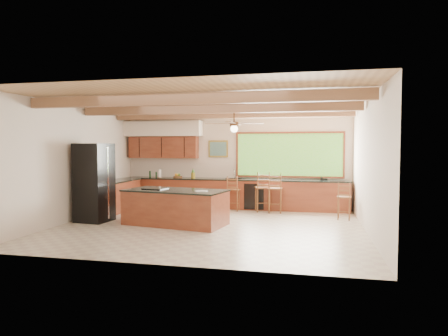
# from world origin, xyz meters

# --- Properties ---
(ground) EXTENTS (7.20, 7.20, 0.00)m
(ground) POSITION_xyz_m (0.00, 0.00, 0.00)
(ground) COLOR beige
(ground) RESTS_ON ground
(room_shell) EXTENTS (7.27, 6.54, 3.02)m
(room_shell) POSITION_xyz_m (-0.17, 0.65, 2.21)
(room_shell) COLOR beige
(room_shell) RESTS_ON ground
(counter_run) EXTENTS (7.12, 3.10, 1.24)m
(counter_run) POSITION_xyz_m (-0.82, 2.52, 0.46)
(counter_run) COLOR brown
(counter_run) RESTS_ON ground
(island) EXTENTS (2.63, 1.57, 0.88)m
(island) POSITION_xyz_m (-0.87, 0.01, 0.43)
(island) COLOR brown
(island) RESTS_ON ground
(refrigerator) EXTENTS (0.85, 0.83, 2.00)m
(refrigerator) POSITION_xyz_m (-3.05, -0.03, 1.00)
(refrigerator) COLOR black
(refrigerator) RESTS_ON ground
(bar_stool_a) EXTENTS (0.38, 0.38, 1.05)m
(bar_stool_a) POSITION_xyz_m (0.10, 2.39, 0.62)
(bar_stool_a) COLOR brown
(bar_stool_a) RESTS_ON ground
(bar_stool_b) EXTENTS (0.53, 0.53, 1.19)m
(bar_stool_b) POSITION_xyz_m (0.97, 2.39, 0.70)
(bar_stool_b) COLOR brown
(bar_stool_b) RESTS_ON ground
(bar_stool_c) EXTENTS (0.45, 0.45, 1.17)m
(bar_stool_c) POSITION_xyz_m (1.36, 2.27, 0.69)
(bar_stool_c) COLOR brown
(bar_stool_c) RESTS_ON ground
(bar_stool_d) EXTENTS (0.39, 0.39, 0.99)m
(bar_stool_d) POSITION_xyz_m (3.23, 1.55, 0.58)
(bar_stool_d) COLOR brown
(bar_stool_d) RESTS_ON ground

